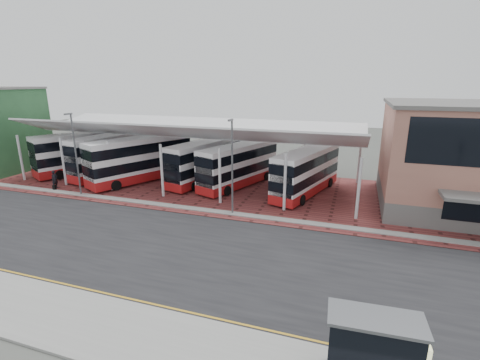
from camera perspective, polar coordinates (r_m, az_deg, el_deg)
The scene contains 19 objects.
ground at distance 25.31m, azimuth -10.50°, elevation -9.97°, with size 140.00×140.00×0.00m, color #454742.
road at distance 24.54m, azimuth -11.65°, elevation -10.89°, with size 120.00×14.00×0.02m, color black.
forecourt at distance 35.78m, azimuth 2.40°, elevation -1.81°, with size 72.00×16.00×0.06m, color brown.
sidewalk at distance 19.10m, azimuth -24.47°, elevation -20.43°, with size 120.00×4.00×0.14m, color gray.
north_kerb at distance 30.37m, azimuth -4.87°, elevation -5.09°, with size 120.00×0.80×0.14m, color gray.
yellow_line_near at distance 20.32m, azimuth -20.49°, elevation -17.73°, with size 120.00×0.12×0.01m, color gold.
yellow_line_far at distance 20.51m, azimuth -19.95°, elevation -17.34°, with size 120.00×0.12×0.01m, color gold.
canopy at distance 38.27m, azimuth -8.79°, elevation 8.06°, with size 37.00×11.63×7.07m.
lamp_west at distance 36.98m, azimuth -25.39°, elevation 4.16°, with size 0.16×0.90×8.07m.
lamp_east at distance 28.45m, azimuth -1.31°, elevation 2.57°, with size 0.16×0.90×8.07m.
bus_0 at distance 46.79m, azimuth -23.96°, elevation 4.17°, with size 7.64×11.80×4.87m.
bus_1 at distance 44.22m, azimuth -19.92°, elevation 3.95°, with size 4.95×12.01×4.83m.
bus_2 at distance 40.28m, azimuth -16.03°, elevation 3.23°, with size 7.59×11.90×4.90m.
bus_3 at distance 38.83m, azimuth -5.72°, elevation 3.04°, with size 5.10×11.26×4.52m.
bus_4 at distance 36.99m, azimuth -0.19°, elevation 2.41°, with size 5.99×11.00×4.45m.
bus_5 at distance 34.97m, azimuth 10.85°, elevation 1.30°, with size 5.40×11.03×4.44m.
pedestrian at distance 41.17m, azimuth -28.13°, elevation 0.07°, with size 0.69×0.45×1.89m, color black.
suitcase at distance 40.66m, azimuth -28.16°, elevation -1.10°, with size 0.32×0.23×0.55m, color black.
bus_shelter at distance 14.55m, azimuth 22.45°, elevation -24.26°, with size 3.51×1.76×2.74m.
Camera 1 is at (11.43, -19.74, 10.98)m, focal length 26.00 mm.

